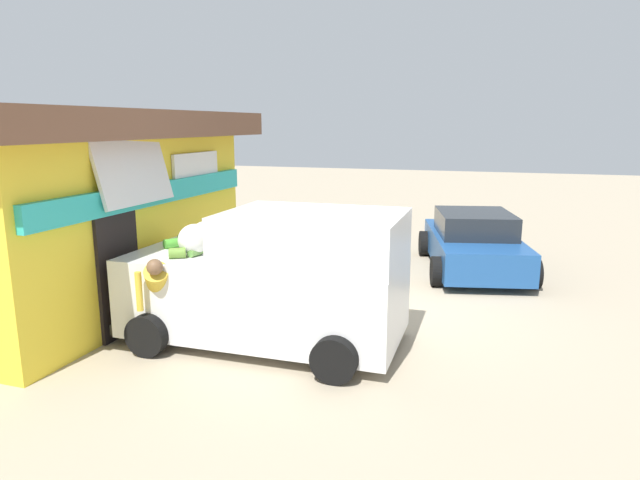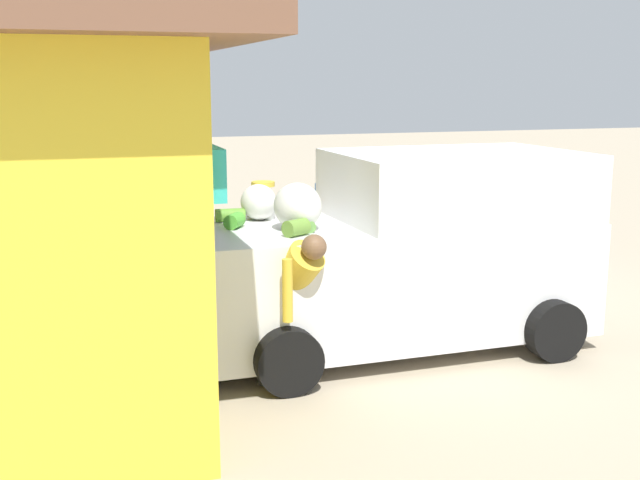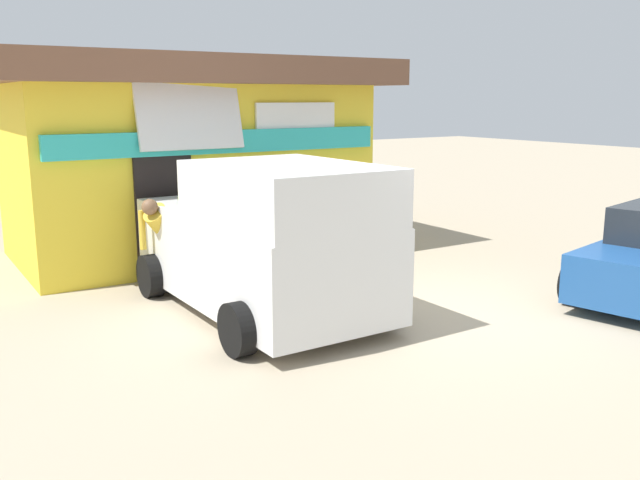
# 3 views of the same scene
# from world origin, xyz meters

# --- Properties ---
(ground_plane) EXTENTS (60.00, 60.00, 0.00)m
(ground_plane) POSITION_xyz_m (0.00, 0.00, 0.00)
(ground_plane) COLOR tan
(storefront_bar) EXTENTS (6.80, 4.26, 3.42)m
(storefront_bar) POSITION_xyz_m (-1.31, 5.12, 1.79)
(storefront_bar) COLOR yellow
(storefront_bar) RESTS_ON ground_plane
(delivery_van) EXTENTS (2.22, 4.29, 3.02)m
(delivery_van) POSITION_xyz_m (-1.94, 1.13, 0.98)
(delivery_van) COLOR white
(delivery_van) RESTS_ON ground_plane
(vendor_standing) EXTENTS (0.57, 0.34, 1.68)m
(vendor_standing) POSITION_xyz_m (-1.27, 2.43, 0.96)
(vendor_standing) COLOR navy
(vendor_standing) RESTS_ON ground_plane
(customer_bending) EXTENTS (0.72, 0.66, 1.43)m
(customer_bending) POSITION_xyz_m (-2.72, 2.56, 0.86)
(customer_bending) COLOR #4C4C51
(customer_bending) RESTS_ON ground_plane
(unloaded_banana_pile) EXTENTS (0.81, 0.81, 0.42)m
(unloaded_banana_pile) POSITION_xyz_m (-1.94, 4.28, 0.20)
(unloaded_banana_pile) COLOR silver
(unloaded_banana_pile) RESTS_ON ground_plane
(paint_bucket) EXTENTS (0.30, 0.30, 0.34)m
(paint_bucket) POSITION_xyz_m (0.66, 2.52, 0.17)
(paint_bucket) COLOR silver
(paint_bucket) RESTS_ON ground_plane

